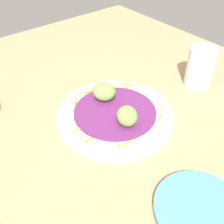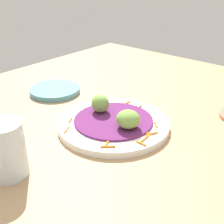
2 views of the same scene
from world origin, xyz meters
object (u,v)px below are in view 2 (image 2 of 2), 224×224
Objects in this scene: guac_scoop_center at (128,119)px; side_plate_small at (55,90)px; main_plate at (113,124)px; water_glass at (6,150)px; guac_scoop_left at (100,103)px.

guac_scoop_center is 31.56cm from side_plate_small.
main_plate is 25.58cm from water_glass.
guac_scoop_center reaches higher than main_plate.
side_plate_small is at bearing 80.19° from guac_scoop_center.
main_plate is at bearing -99.67° from side_plate_small.
guac_scoop_left is at bearing 79.48° from guac_scoop_center.
guac_scoop_left is 0.44× the size of water_glass.
guac_scoop_center is at bearing -18.35° from water_glass.
guac_scoop_center is (-1.81, -9.72, -0.15)cm from guac_scoop_left.
water_glass reaches higher than guac_scoop_center.
water_glass is (-24.11, 8.00, 1.10)cm from guac_scoop_center.
water_glass reaches higher than side_plate_small.
side_plate_small is at bearing 37.90° from water_glass.
guac_scoop_left reaches higher than guac_scoop_center.
main_plate is at bearing -7.14° from water_glass.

